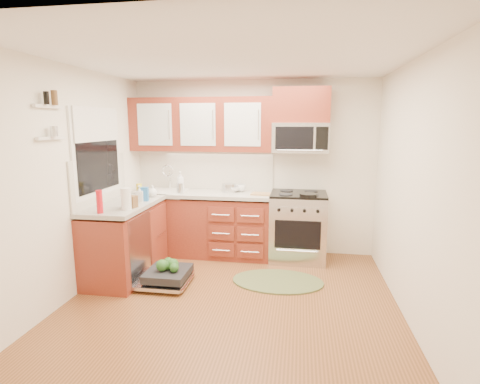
% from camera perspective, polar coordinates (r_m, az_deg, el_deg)
% --- Properties ---
extents(floor, '(3.50, 3.50, 0.00)m').
position_cam_1_polar(floor, '(4.20, -1.30, -16.36)').
color(floor, brown).
rests_on(floor, ground).
extents(ceiling, '(3.50, 3.50, 0.00)m').
position_cam_1_polar(ceiling, '(3.80, -1.46, 19.64)').
color(ceiling, white).
rests_on(ceiling, ground).
extents(wall_back, '(3.50, 0.04, 2.50)m').
position_cam_1_polar(wall_back, '(5.52, 1.96, 3.72)').
color(wall_back, white).
rests_on(wall_back, ground).
extents(wall_front, '(3.50, 0.04, 2.50)m').
position_cam_1_polar(wall_front, '(2.15, -10.00, -7.01)').
color(wall_front, white).
rests_on(wall_front, ground).
extents(wall_left, '(0.04, 3.50, 2.50)m').
position_cam_1_polar(wall_left, '(4.46, -24.04, 1.25)').
color(wall_left, white).
rests_on(wall_left, ground).
extents(wall_right, '(0.04, 3.50, 2.50)m').
position_cam_1_polar(wall_right, '(3.89, 24.89, -0.04)').
color(wall_right, white).
rests_on(wall_right, ground).
extents(base_cabinet_back, '(2.05, 0.60, 0.85)m').
position_cam_1_polar(base_cabinet_back, '(5.52, -6.00, -5.05)').
color(base_cabinet_back, maroon).
rests_on(base_cabinet_back, ground).
extents(base_cabinet_left, '(0.60, 1.25, 0.85)m').
position_cam_1_polar(base_cabinet_left, '(4.94, -17.06, -7.32)').
color(base_cabinet_left, maroon).
rests_on(base_cabinet_left, ground).
extents(countertop_back, '(2.07, 0.64, 0.05)m').
position_cam_1_polar(countertop_back, '(5.41, -6.12, -0.22)').
color(countertop_back, '#B4AFA5').
rests_on(countertop_back, base_cabinet_back).
extents(countertop_left, '(0.64, 1.27, 0.05)m').
position_cam_1_polar(countertop_left, '(4.82, -17.25, -1.93)').
color(countertop_left, '#B4AFA5').
rests_on(countertop_left, base_cabinet_left).
extents(backsplash_back, '(2.05, 0.02, 0.57)m').
position_cam_1_polar(backsplash_back, '(5.64, -5.40, 3.42)').
color(backsplash_back, beige).
rests_on(backsplash_back, ground).
extents(backsplash_left, '(0.02, 1.25, 0.57)m').
position_cam_1_polar(backsplash_left, '(4.91, -20.54, 1.76)').
color(backsplash_left, beige).
rests_on(backsplash_left, ground).
extents(upper_cabinets, '(2.05, 0.35, 0.75)m').
position_cam_1_polar(upper_cabinets, '(5.45, -5.95, 10.17)').
color(upper_cabinets, maroon).
rests_on(upper_cabinets, ground).
extents(cabinet_over_mw, '(0.76, 0.35, 0.47)m').
position_cam_1_polar(cabinet_over_mw, '(5.27, 9.32, 12.92)').
color(cabinet_over_mw, maroon).
rests_on(cabinet_over_mw, ground).
extents(range, '(0.76, 0.64, 0.95)m').
position_cam_1_polar(range, '(5.31, 8.80, -5.20)').
color(range, silver).
rests_on(range, ground).
extents(microwave, '(0.76, 0.38, 0.40)m').
position_cam_1_polar(microwave, '(5.24, 9.18, 8.18)').
color(microwave, silver).
rests_on(microwave, ground).
extents(sink, '(0.62, 0.50, 0.26)m').
position_cam_1_polar(sink, '(5.57, -11.38, -1.11)').
color(sink, white).
rests_on(sink, ground).
extents(dishwasher, '(0.70, 0.60, 0.20)m').
position_cam_1_polar(dishwasher, '(4.63, -11.38, -12.54)').
color(dishwasher, silver).
rests_on(dishwasher, ground).
extents(window, '(0.03, 1.05, 1.05)m').
position_cam_1_polar(window, '(4.85, -20.94, 5.69)').
color(window, white).
rests_on(window, ground).
extents(window_blind, '(0.02, 0.96, 0.40)m').
position_cam_1_polar(window_blind, '(4.82, -20.93, 9.60)').
color(window_blind, white).
rests_on(window_blind, ground).
extents(shelf_upper, '(0.04, 0.40, 0.03)m').
position_cam_1_polar(shelf_upper, '(4.12, -27.21, 11.51)').
color(shelf_upper, white).
rests_on(shelf_upper, ground).
extents(shelf_lower, '(0.04, 0.40, 0.03)m').
position_cam_1_polar(shelf_lower, '(4.12, -26.86, 7.35)').
color(shelf_lower, white).
rests_on(shelf_lower, ground).
extents(rug, '(1.10, 0.72, 0.02)m').
position_cam_1_polar(rug, '(4.67, 5.76, -13.38)').
color(rug, '#5A6137').
rests_on(rug, ground).
extents(skillet, '(0.25, 0.25, 0.04)m').
position_cam_1_polar(skillet, '(4.95, 10.34, -0.47)').
color(skillet, black).
rests_on(skillet, range).
extents(stock_pot, '(0.26, 0.26, 0.12)m').
position_cam_1_polar(stock_pot, '(5.35, -1.70, 0.64)').
color(stock_pot, silver).
rests_on(stock_pot, countertop_back).
extents(cutting_board, '(0.31, 0.22, 0.02)m').
position_cam_1_polar(cutting_board, '(5.16, 3.37, -0.30)').
color(cutting_board, '#A7794C').
rests_on(cutting_board, countertop_back).
extents(canister, '(0.11, 0.11, 0.15)m').
position_cam_1_polar(canister, '(5.28, -9.19, 0.54)').
color(canister, silver).
rests_on(canister, countertop_back).
extents(paper_towel_roll, '(0.14, 0.14, 0.25)m').
position_cam_1_polar(paper_towel_roll, '(4.43, -16.97, -1.01)').
color(paper_towel_roll, white).
rests_on(paper_towel_roll, countertop_left).
extents(mustard_bottle, '(0.08, 0.08, 0.22)m').
position_cam_1_polar(mustard_bottle, '(4.90, -15.10, -0.04)').
color(mustard_bottle, yellow).
rests_on(mustard_bottle, countertop_left).
extents(red_bottle, '(0.07, 0.07, 0.25)m').
position_cam_1_polar(red_bottle, '(4.35, -20.62, -1.40)').
color(red_bottle, red).
rests_on(red_bottle, countertop_left).
extents(wooden_box, '(0.15, 0.12, 0.14)m').
position_cam_1_polar(wooden_box, '(4.54, -16.33, -1.41)').
color(wooden_box, brown).
rests_on(wooden_box, countertop_left).
extents(blue_carton, '(0.12, 0.08, 0.18)m').
position_cam_1_polar(blue_carton, '(4.87, -14.44, -0.31)').
color(blue_carton, '#2566AD').
rests_on(blue_carton, countertop_left).
extents(bowl_a, '(0.32, 0.32, 0.06)m').
position_cam_1_polar(bowl_a, '(5.46, -1.36, 0.52)').
color(bowl_a, '#999999').
rests_on(bowl_a, countertop_back).
extents(bowl_b, '(0.24, 0.24, 0.08)m').
position_cam_1_polar(bowl_b, '(5.38, -1.19, 0.46)').
color(bowl_b, '#999999').
rests_on(bowl_b, countertop_back).
extents(cup, '(0.14, 0.14, 0.10)m').
position_cam_1_polar(cup, '(5.37, 0.20, 0.60)').
color(cup, '#999999').
rests_on(cup, countertop_back).
extents(soap_bottle_a, '(0.13, 0.13, 0.29)m').
position_cam_1_polar(soap_bottle_a, '(5.42, -9.08, 1.56)').
color(soap_bottle_a, '#999999').
rests_on(soap_bottle_a, countertop_back).
extents(soap_bottle_b, '(0.11, 0.11, 0.20)m').
position_cam_1_polar(soap_bottle_b, '(4.84, -15.10, -0.25)').
color(soap_bottle_b, '#999999').
rests_on(soap_bottle_b, countertop_left).
extents(soap_bottle_c, '(0.14, 0.14, 0.16)m').
position_cam_1_polar(soap_bottle_c, '(5.12, -13.20, 0.16)').
color(soap_bottle_c, '#999999').
rests_on(soap_bottle_c, countertop_left).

